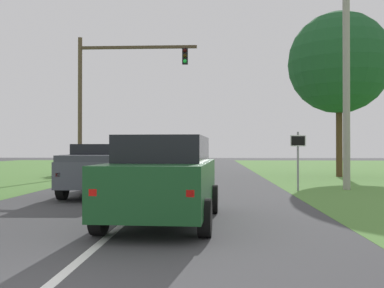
{
  "coord_description": "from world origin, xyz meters",
  "views": [
    {
      "loc": [
        1.97,
        -4.28,
        1.66
      ],
      "look_at": [
        0.88,
        18.13,
        1.87
      ],
      "focal_mm": 41.6,
      "sensor_mm": 36.0,
      "label": 1
    }
  ],
  "objects_px": {
    "utility_pole_right": "(346,74)",
    "oak_tree_right": "(339,63)",
    "traffic_light": "(109,86)",
    "keep_moving_sign": "(298,153)",
    "red_suv_near": "(165,177)",
    "crossing_suv_far": "(98,160)",
    "pickup_truck_lead": "(105,168)"
  },
  "relations": [
    {
      "from": "keep_moving_sign",
      "to": "oak_tree_right",
      "type": "relative_size",
      "value": 0.24
    },
    {
      "from": "traffic_light",
      "to": "keep_moving_sign",
      "type": "xyz_separation_m",
      "value": [
        9.3,
        -7.84,
        -3.78
      ]
    },
    {
      "from": "traffic_light",
      "to": "keep_moving_sign",
      "type": "distance_m",
      "value": 12.74
    },
    {
      "from": "traffic_light",
      "to": "keep_moving_sign",
      "type": "bearing_deg",
      "value": -40.14
    },
    {
      "from": "traffic_light",
      "to": "utility_pole_right",
      "type": "bearing_deg",
      "value": -32.77
    },
    {
      "from": "traffic_light",
      "to": "keep_moving_sign",
      "type": "height_order",
      "value": "traffic_light"
    },
    {
      "from": "red_suv_near",
      "to": "traffic_light",
      "type": "relative_size",
      "value": 0.63
    },
    {
      "from": "traffic_light",
      "to": "crossing_suv_far",
      "type": "xyz_separation_m",
      "value": [
        -1.16,
        1.97,
        -4.32
      ]
    },
    {
      "from": "red_suv_near",
      "to": "crossing_suv_far",
      "type": "bearing_deg",
      "value": 109.35
    },
    {
      "from": "traffic_light",
      "to": "crossing_suv_far",
      "type": "bearing_deg",
      "value": 120.59
    },
    {
      "from": "crossing_suv_far",
      "to": "utility_pole_right",
      "type": "relative_size",
      "value": 0.47
    },
    {
      "from": "crossing_suv_far",
      "to": "utility_pole_right",
      "type": "xyz_separation_m",
      "value": [
        12.49,
        -9.26,
        3.68
      ]
    },
    {
      "from": "utility_pole_right",
      "to": "oak_tree_right",
      "type": "bearing_deg",
      "value": 76.33
    },
    {
      "from": "oak_tree_right",
      "to": "crossing_suv_far",
      "type": "height_order",
      "value": "oak_tree_right"
    },
    {
      "from": "oak_tree_right",
      "to": "crossing_suv_far",
      "type": "distance_m",
      "value": 15.58
    },
    {
      "from": "keep_moving_sign",
      "to": "red_suv_near",
      "type": "bearing_deg",
      "value": -120.14
    },
    {
      "from": "crossing_suv_far",
      "to": "keep_moving_sign",
      "type": "bearing_deg",
      "value": -43.15
    },
    {
      "from": "red_suv_near",
      "to": "traffic_light",
      "type": "bearing_deg",
      "value": 107.76
    },
    {
      "from": "red_suv_near",
      "to": "traffic_light",
      "type": "distance_m",
      "value": 16.69
    },
    {
      "from": "crossing_suv_far",
      "to": "utility_pole_right",
      "type": "distance_m",
      "value": 15.98
    },
    {
      "from": "traffic_light",
      "to": "utility_pole_right",
      "type": "relative_size",
      "value": 0.87
    },
    {
      "from": "pickup_truck_lead",
      "to": "traffic_light",
      "type": "height_order",
      "value": "traffic_light"
    },
    {
      "from": "oak_tree_right",
      "to": "utility_pole_right",
      "type": "bearing_deg",
      "value": -103.67
    },
    {
      "from": "keep_moving_sign",
      "to": "utility_pole_right",
      "type": "bearing_deg",
      "value": 15.27
    },
    {
      "from": "oak_tree_right",
      "to": "crossing_suv_far",
      "type": "bearing_deg",
      "value": 175.58
    },
    {
      "from": "traffic_light",
      "to": "red_suv_near",
      "type": "bearing_deg",
      "value": -72.24
    },
    {
      "from": "utility_pole_right",
      "to": "pickup_truck_lead",
      "type": "bearing_deg",
      "value": -165.65
    },
    {
      "from": "pickup_truck_lead",
      "to": "keep_moving_sign",
      "type": "xyz_separation_m",
      "value": [
        7.16,
        1.8,
        0.53
      ]
    },
    {
      "from": "traffic_light",
      "to": "crossing_suv_far",
      "type": "height_order",
      "value": "traffic_light"
    },
    {
      "from": "oak_tree_right",
      "to": "traffic_light",
      "type": "bearing_deg",
      "value": -176.35
    },
    {
      "from": "red_suv_near",
      "to": "utility_pole_right",
      "type": "relative_size",
      "value": 0.55
    },
    {
      "from": "keep_moving_sign",
      "to": "pickup_truck_lead",
      "type": "bearing_deg",
      "value": -165.91
    }
  ]
}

